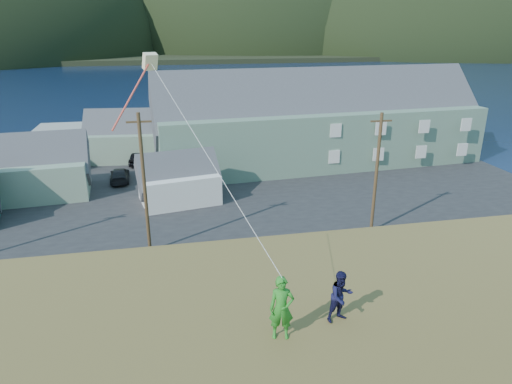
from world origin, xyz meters
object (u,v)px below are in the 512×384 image
shed_palegreen_far (132,136)px  kite_flyer_navy (341,296)px  shed_white (179,180)px  lodge (319,120)px  wharf (125,132)px  kite_flyer_green (282,308)px  shed_palegreen_near (33,169)px

shed_palegreen_far → kite_flyer_navy: (8.30, -44.52, 5.20)m
shed_white → shed_palegreen_far: size_ratio=0.69×
lodge → shed_palegreen_far: bearing=160.4°
wharf → kite_flyer_green: size_ratio=14.58×
wharf → shed_white: bearing=-77.1°
lodge → kite_flyer_navy: (-12.74, -38.69, 2.98)m
shed_white → kite_flyer_navy: 29.65m
lodge → shed_white: bearing=-153.1°
wharf → shed_palegreen_near: size_ratio=2.52×
wharf → kite_flyer_navy: bearing=-80.0°
shed_palegreen_far → kite_flyer_green: size_ratio=6.32×
shed_white → kite_flyer_navy: bearing=-93.8°
shed_palegreen_near → kite_flyer_navy: kite_flyer_navy is taller
wharf → kite_flyer_green: (8.42, -58.36, 7.64)m
shed_white → kite_flyer_navy: kite_flyer_navy is taller
shed_white → kite_flyer_green: bearing=-97.4°
wharf → kite_flyer_green: bearing=-81.8°
shed_palegreen_near → kite_flyer_navy: size_ratio=6.82×
wharf → shed_palegreen_far: (1.92, -13.44, 2.31)m
shed_palegreen_near → shed_white: (12.99, -4.21, -0.52)m
kite_flyer_green → kite_flyer_navy: bearing=22.8°
shed_palegreen_far → kite_flyer_navy: size_ratio=7.44×
lodge → shed_palegreen_near: lodge is taller
lodge → wharf: bearing=135.8°
shed_palegreen_near → shed_white: size_ratio=1.32×
lodge → shed_palegreen_near: bearing=-173.3°
lodge → kite_flyer_green: lodge is taller
shed_palegreen_near → wharf: bearing=70.7°
lodge → kite_flyer_navy: size_ratio=24.77×
shed_white → kite_flyer_green: (1.76, -29.26, 5.92)m
shed_palegreen_far → kite_flyer_navy: bearing=-73.7°
shed_palegreen_far → kite_flyer_green: kite_flyer_green is taller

